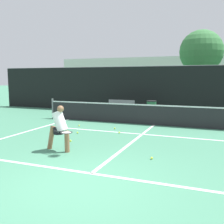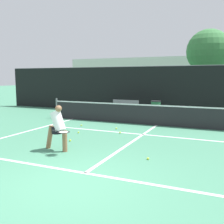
% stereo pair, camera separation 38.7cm
% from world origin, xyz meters
% --- Properties ---
extents(ground_plane, '(100.00, 100.00, 0.00)m').
position_xyz_m(ground_plane, '(0.00, 0.00, 0.00)').
color(ground_plane, '#427F60').
extents(court_baseline_near, '(11.00, 0.10, 0.01)m').
position_xyz_m(court_baseline_near, '(0.00, 0.65, 0.00)').
color(court_baseline_near, white).
rests_on(court_baseline_near, ground).
extents(court_service_line, '(8.25, 0.10, 0.01)m').
position_xyz_m(court_service_line, '(0.00, 5.13, 0.00)').
color(court_service_line, white).
rests_on(court_service_line, ground).
extents(court_center_mark, '(0.10, 6.58, 0.01)m').
position_xyz_m(court_center_mark, '(0.00, 3.94, 0.00)').
color(court_center_mark, white).
rests_on(court_center_mark, ground).
extents(court_sideline_left, '(0.10, 7.58, 0.01)m').
position_xyz_m(court_sideline_left, '(-4.51, 3.94, 0.00)').
color(court_sideline_left, white).
rests_on(court_sideline_left, ground).
extents(net, '(11.09, 0.09, 1.07)m').
position_xyz_m(net, '(0.00, 7.23, 0.51)').
color(net, slate).
rests_on(net, ground).
extents(fence_back, '(24.00, 0.06, 2.86)m').
position_xyz_m(fence_back, '(0.00, 11.05, 1.42)').
color(fence_back, black).
rests_on(fence_back, ground).
extents(player_practicing, '(1.12, 0.68, 1.38)m').
position_xyz_m(player_practicing, '(-1.70, 1.99, 0.74)').
color(player_practicing, '#8C6042').
rests_on(player_practicing, ground).
extents(tennis_ball_scattered_0, '(0.07, 0.07, 0.07)m').
position_xyz_m(tennis_ball_scattered_0, '(-3.08, 5.70, 0.03)').
color(tennis_ball_scattered_0, '#D1E033').
rests_on(tennis_ball_scattered_0, ground).
extents(tennis_ball_scattered_2, '(0.07, 0.07, 0.07)m').
position_xyz_m(tennis_ball_scattered_2, '(-1.98, 3.08, 0.03)').
color(tennis_ball_scattered_2, '#D1E033').
rests_on(tennis_ball_scattered_2, ground).
extents(tennis_ball_scattered_3, '(0.07, 0.07, 0.07)m').
position_xyz_m(tennis_ball_scattered_3, '(-2.41, 4.34, 0.03)').
color(tennis_ball_scattered_3, '#D1E033').
rests_on(tennis_ball_scattered_3, ground).
extents(tennis_ball_scattered_4, '(0.07, 0.07, 0.07)m').
position_xyz_m(tennis_ball_scattered_4, '(-0.89, 4.97, 0.03)').
color(tennis_ball_scattered_4, '#D1E033').
rests_on(tennis_ball_scattered_4, ground).
extents(tennis_ball_scattered_5, '(0.07, 0.07, 0.07)m').
position_xyz_m(tennis_ball_scattered_5, '(1.05, 2.19, 0.03)').
color(tennis_ball_scattered_5, '#D1E033').
rests_on(tennis_ball_scattered_5, ground).
extents(tennis_ball_scattered_6, '(0.07, 0.07, 0.07)m').
position_xyz_m(tennis_ball_scattered_6, '(-1.35, 5.69, 0.03)').
color(tennis_ball_scattered_6, '#D1E033').
rests_on(tennis_ball_scattered_6, ground).
extents(courtside_bench, '(1.63, 0.41, 0.86)m').
position_xyz_m(courtside_bench, '(-2.58, 9.89, 0.47)').
color(courtside_bench, slate).
rests_on(courtside_bench, ground).
extents(trash_bin, '(0.57, 0.57, 0.87)m').
position_xyz_m(trash_bin, '(-0.79, 10.11, 0.43)').
color(trash_bin, '#28603D').
rests_on(trash_bin, ground).
extents(parked_car, '(1.78, 4.47, 1.39)m').
position_xyz_m(parked_car, '(1.82, 13.66, 0.59)').
color(parked_car, '#B7B7BC').
rests_on(parked_car, ground).
extents(tree_west, '(3.29, 3.29, 5.78)m').
position_xyz_m(tree_west, '(1.41, 17.01, 4.12)').
color(tree_west, brown).
rests_on(tree_west, ground).
extents(building_far, '(36.00, 2.40, 4.75)m').
position_xyz_m(building_far, '(0.00, 29.84, 2.37)').
color(building_far, beige).
rests_on(building_far, ground).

